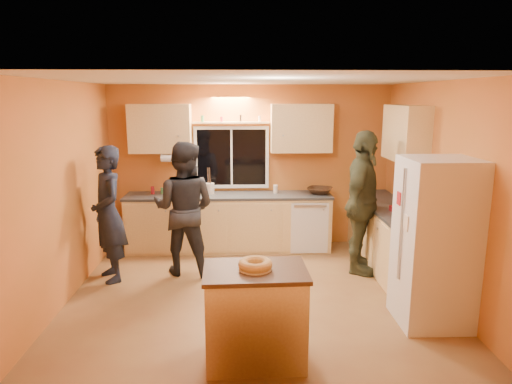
{
  "coord_description": "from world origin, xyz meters",
  "views": [
    {
      "loc": [
        -0.17,
        -5.33,
        2.42
      ],
      "look_at": [
        0.04,
        0.4,
        1.21
      ],
      "focal_mm": 32.0,
      "sensor_mm": 36.0,
      "label": 1
    }
  ],
  "objects_px": {
    "person_left": "(108,214)",
    "person_right": "(362,203)",
    "person_center": "(184,208)",
    "refrigerator": "(435,243)",
    "island": "(255,315)"
  },
  "relations": [
    {
      "from": "island",
      "to": "person_right",
      "type": "height_order",
      "value": "person_right"
    },
    {
      "from": "refrigerator",
      "to": "island",
      "type": "height_order",
      "value": "refrigerator"
    },
    {
      "from": "person_left",
      "to": "person_right",
      "type": "height_order",
      "value": "person_right"
    },
    {
      "from": "refrigerator",
      "to": "person_center",
      "type": "height_order",
      "value": "person_center"
    },
    {
      "from": "refrigerator",
      "to": "person_right",
      "type": "distance_m",
      "value": 1.53
    },
    {
      "from": "person_right",
      "to": "person_left",
      "type": "bearing_deg",
      "value": 118.48
    },
    {
      "from": "person_center",
      "to": "person_right",
      "type": "height_order",
      "value": "person_right"
    },
    {
      "from": "person_center",
      "to": "refrigerator",
      "type": "bearing_deg",
      "value": 163.57
    },
    {
      "from": "person_left",
      "to": "person_right",
      "type": "distance_m",
      "value": 3.4
    },
    {
      "from": "person_center",
      "to": "person_right",
      "type": "xyz_separation_m",
      "value": [
        2.43,
        -0.07,
        0.07
      ]
    },
    {
      "from": "island",
      "to": "person_center",
      "type": "bearing_deg",
      "value": 110.22
    },
    {
      "from": "refrigerator",
      "to": "person_center",
      "type": "bearing_deg",
      "value": 151.36
    },
    {
      "from": "refrigerator",
      "to": "person_left",
      "type": "relative_size",
      "value": 1.0
    },
    {
      "from": "island",
      "to": "refrigerator",
      "type": "bearing_deg",
      "value": 17.84
    },
    {
      "from": "person_center",
      "to": "person_right",
      "type": "bearing_deg",
      "value": -169.36
    }
  ]
}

